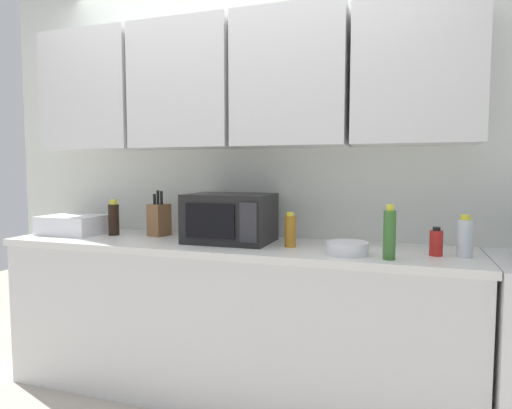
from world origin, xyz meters
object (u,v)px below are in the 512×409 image
(dish_rack, at_px, (74,225))
(bottle_clear_tall, at_px, (465,237))
(knife_block, at_px, (159,219))
(microwave, at_px, (231,218))
(bottle_soy_dark, at_px, (114,219))
(bottle_green_oil, at_px, (390,234))
(bottle_amber_vinegar, at_px, (290,231))
(bottle_red_sauce, at_px, (436,243))
(bowl_ceramic_small, at_px, (347,248))

(dish_rack, relative_size, bottle_clear_tall, 1.86)
(knife_block, bearing_deg, microwave, -8.83)
(bottle_soy_dark, bearing_deg, bottle_green_oil, -8.07)
(microwave, xyz_separation_m, dish_rack, (-1.09, -0.03, -0.08))
(dish_rack, bearing_deg, knife_block, 10.70)
(knife_block, height_order, bottle_green_oil, knife_block)
(bottle_green_oil, bearing_deg, dish_rack, 174.11)
(bottle_soy_dark, xyz_separation_m, bottle_amber_vinegar, (1.18, -0.06, -0.02))
(bottle_amber_vinegar, xyz_separation_m, bottle_clear_tall, (0.86, -0.01, 0.01))
(bottle_red_sauce, bearing_deg, bowl_ceramic_small, -165.55)
(dish_rack, height_order, knife_block, knife_block)
(bottle_soy_dark, bearing_deg, knife_block, 13.91)
(bottle_green_oil, bearing_deg, bottle_soy_dark, 171.93)
(microwave, relative_size, bottle_red_sauce, 3.42)
(dish_rack, distance_m, bottle_clear_tall, 2.32)
(dish_rack, height_order, bottle_red_sauce, bottle_red_sauce)
(dish_rack, xyz_separation_m, knife_block, (0.57, 0.11, 0.04))
(dish_rack, height_order, bottle_green_oil, bottle_green_oil)
(bowl_ceramic_small, bearing_deg, bottle_soy_dark, 173.17)
(bottle_red_sauce, xyz_separation_m, bottle_clear_tall, (0.13, 0.00, 0.03))
(bottle_red_sauce, height_order, bottle_clear_tall, bottle_clear_tall)
(dish_rack, bearing_deg, bottle_amber_vinegar, -1.00)
(bottle_green_oil, relative_size, bottle_clear_tall, 1.27)
(bottle_amber_vinegar, relative_size, bottle_clear_tall, 0.93)
(microwave, xyz_separation_m, knife_block, (-0.52, 0.08, -0.04))
(microwave, xyz_separation_m, bottle_clear_tall, (1.23, -0.06, -0.04))
(bottle_soy_dark, distance_m, bottle_green_oil, 1.72)
(bottle_green_oil, xyz_separation_m, bottle_clear_tall, (0.34, 0.17, -0.02))
(microwave, bearing_deg, bottle_clear_tall, -2.81)
(knife_block, xyz_separation_m, bottle_green_oil, (1.41, -0.31, 0.02))
(knife_block, relative_size, bowl_ceramic_small, 1.39)
(dish_rack, distance_m, bottle_amber_vinegar, 1.46)
(bottle_soy_dark, xyz_separation_m, bottle_green_oil, (1.70, -0.24, 0.01))
(knife_block, distance_m, bowl_ceramic_small, 1.24)
(bottle_red_sauce, xyz_separation_m, bottle_green_oil, (-0.21, -0.17, 0.06))
(bottle_green_oil, relative_size, bowl_ceramic_small, 1.24)
(bottle_soy_dark, bearing_deg, bowl_ceramic_small, -6.83)
(dish_rack, xyz_separation_m, bowl_ceramic_small, (1.78, -0.14, -0.03))
(bottle_soy_dark, bearing_deg, bottle_red_sauce, -2.19)
(bottle_amber_vinegar, bearing_deg, dish_rack, 179.00)
(bowl_ceramic_small, bearing_deg, dish_rack, 175.41)
(microwave, bearing_deg, bottle_red_sauce, -3.30)
(bottle_soy_dark, xyz_separation_m, bottle_clear_tall, (2.04, -0.07, -0.01))
(knife_block, bearing_deg, bottle_green_oil, -12.49)
(bottle_soy_dark, relative_size, bowl_ceramic_small, 1.09)
(bottle_amber_vinegar, bearing_deg, knife_block, 171.47)
(bottle_green_oil, height_order, bottle_clear_tall, bottle_green_oil)
(dish_rack, distance_m, knife_block, 0.58)
(dish_rack, xyz_separation_m, bottle_soy_dark, (0.28, 0.04, 0.05))
(bottle_green_oil, distance_m, bowl_ceramic_small, 0.23)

